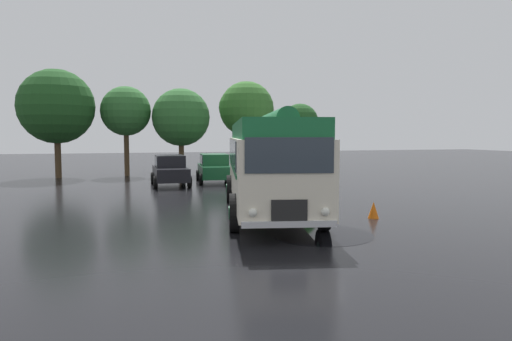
# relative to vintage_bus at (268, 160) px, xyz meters

# --- Properties ---
(ground_plane) EXTENTS (120.00, 120.00, 0.00)m
(ground_plane) POSITION_rel_vintage_bus_xyz_m (0.77, -0.98, -1.89)
(ground_plane) COLOR black
(vintage_bus) EXTENTS (4.59, 10.38, 3.49)m
(vintage_bus) POSITION_rel_vintage_bus_xyz_m (0.00, 0.00, 0.00)
(vintage_bus) COLOR silver
(vintage_bus) RESTS_ON ground
(car_near_left) EXTENTS (2.01, 4.23, 1.66)m
(car_near_left) POSITION_rel_vintage_bus_xyz_m (-2.36, 10.08, -1.05)
(car_near_left) COLOR black
(car_near_left) RESTS_ON ground
(car_mid_left) EXTENTS (2.28, 4.35, 1.66)m
(car_mid_left) POSITION_rel_vintage_bus_xyz_m (0.31, 10.99, -1.05)
(car_mid_left) COLOR #144C28
(car_mid_left) RESTS_ON ground
(car_mid_right) EXTENTS (2.24, 4.33, 1.66)m
(car_mid_right) POSITION_rel_vintage_bus_xyz_m (2.82, 10.78, -1.05)
(car_mid_right) COLOR #144C28
(car_mid_right) RESTS_ON ground
(box_van) EXTENTS (2.53, 5.85, 2.50)m
(box_van) POSITION_rel_vintage_bus_xyz_m (5.77, 10.85, -0.53)
(box_van) COLOR silver
(box_van) RESTS_ON ground
(tree_far_left) EXTENTS (4.78, 4.78, 7.00)m
(tree_far_left) POSITION_rel_vintage_bus_xyz_m (-8.81, 16.76, 2.72)
(tree_far_left) COLOR #4C3823
(tree_far_left) RESTS_ON ground
(tree_left_of_centre) EXTENTS (3.34, 3.34, 6.06)m
(tree_left_of_centre) POSITION_rel_vintage_bus_xyz_m (-4.45, 16.95, 2.42)
(tree_left_of_centre) COLOR #4C3823
(tree_left_of_centre) RESTS_ON ground
(tree_centre) EXTENTS (3.96, 3.96, 5.97)m
(tree_centre) POSITION_rel_vintage_bus_xyz_m (-0.96, 16.43, 2.17)
(tree_centre) COLOR #4C3823
(tree_centre) RESTS_ON ground
(tree_right_of_centre) EXTENTS (3.96, 3.96, 6.66)m
(tree_right_of_centre) POSITION_rel_vintage_bus_xyz_m (3.78, 16.91, 2.80)
(tree_right_of_centre) COLOR #4C3823
(tree_right_of_centre) RESTS_ON ground
(tree_far_right) EXTENTS (2.85, 2.85, 5.20)m
(tree_far_right) POSITION_rel_vintage_bus_xyz_m (8.51, 17.74, 1.81)
(tree_far_right) COLOR #4C3823
(tree_far_right) RESTS_ON ground
(traffic_cone) EXTENTS (0.36, 0.36, 0.55)m
(traffic_cone) POSITION_rel_vintage_bus_xyz_m (3.01, -2.05, -1.62)
(traffic_cone) COLOR orange
(traffic_cone) RESTS_ON ground
(puddle_patch) EXTENTS (2.87, 2.87, 0.01)m
(puddle_patch) POSITION_rel_vintage_bus_xyz_m (0.28, -3.83, -1.89)
(puddle_patch) COLOR black
(puddle_patch) RESTS_ON ground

